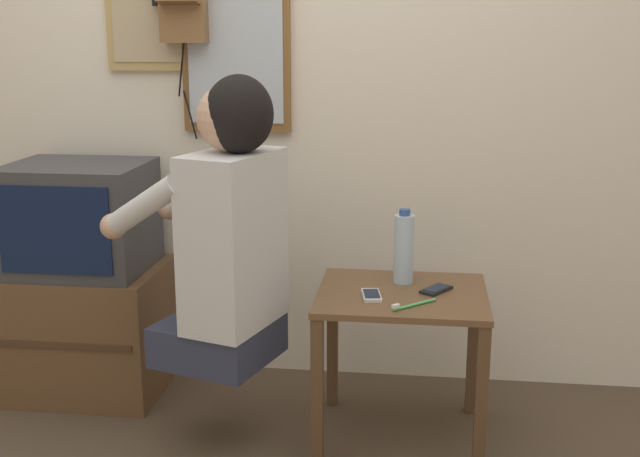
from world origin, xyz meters
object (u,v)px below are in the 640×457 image
at_px(framed_picture, 155,8).
at_px(cell_phone_held, 371,295).
at_px(cell_phone_spare, 436,290).
at_px(toothbrush, 411,305).
at_px(television, 79,217).
at_px(wall_mirror, 236,41).
at_px(person, 227,228).
at_px(water_bottle, 404,248).

distance_m(framed_picture, cell_phone_held, 1.44).
bearing_deg(cell_phone_spare, framed_picture, -169.56).
bearing_deg(cell_phone_held, toothbrush, -41.45).
relative_size(cell_phone_held, toothbrush, 0.91).
height_order(television, cell_phone_held, television).
relative_size(television, cell_phone_held, 3.94).
bearing_deg(wall_mirror, toothbrush, -42.79).
distance_m(television, toothbrush, 1.36).
height_order(person, television, person).
bearing_deg(cell_phone_spare, cell_phone_held, -123.62).
height_order(cell_phone_spare, water_bottle, water_bottle).
xyz_separation_m(water_bottle, toothbrush, (0.03, -0.26, -0.12)).
bearing_deg(cell_phone_spare, television, -154.88).
xyz_separation_m(wall_mirror, toothbrush, (0.72, -0.67, -0.83)).
bearing_deg(television, water_bottle, -5.95).
relative_size(person, wall_mirror, 1.38).
distance_m(person, cell_phone_spare, 0.75).
relative_size(framed_picture, cell_phone_spare, 3.57).
distance_m(television, framed_picture, 0.87).
height_order(framed_picture, wall_mirror, framed_picture).
relative_size(person, framed_picture, 2.01).
xyz_separation_m(person, framed_picture, (-0.42, 0.64, 0.73)).
distance_m(television, wall_mirror, 0.92).
xyz_separation_m(cell_phone_held, toothbrush, (0.14, -0.09, 0.00)).
bearing_deg(wall_mirror, television, -154.74).
xyz_separation_m(framed_picture, cell_phone_spare, (1.12, -0.49, -0.96)).
relative_size(cell_phone_spare, toothbrush, 0.94).
distance_m(cell_phone_held, cell_phone_spare, 0.24).
bearing_deg(framed_picture, wall_mirror, -0.56).
height_order(wall_mirror, cell_phone_held, wall_mirror).
height_order(cell_phone_spare, toothbrush, toothbrush).
bearing_deg(toothbrush, person, 44.86).
xyz_separation_m(cell_phone_spare, water_bottle, (-0.12, 0.09, 0.12)).
height_order(television, wall_mirror, wall_mirror).
relative_size(television, toothbrush, 3.60).
relative_size(television, framed_picture, 1.07).
distance_m(framed_picture, water_bottle, 1.37).
xyz_separation_m(television, wall_mirror, (0.57, 0.27, 0.66)).
bearing_deg(cell_phone_spare, person, -134.07).
distance_m(person, framed_picture, 1.06).
relative_size(television, cell_phone_spare, 3.82).
height_order(television, cell_phone_spare, television).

